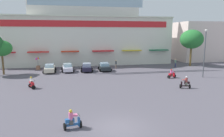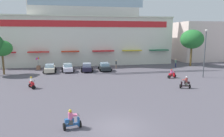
% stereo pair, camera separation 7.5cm
% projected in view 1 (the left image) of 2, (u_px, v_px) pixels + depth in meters
% --- Properties ---
extents(ground_plane, '(128.00, 128.00, 0.00)m').
position_uv_depth(ground_plane, '(97.00, 85.00, 28.13)').
color(ground_plane, '#56515B').
extents(colonial_building, '(38.74, 17.96, 19.66)m').
position_uv_depth(colonial_building, '(84.00, 27.00, 49.49)').
color(colonial_building, silver).
rests_on(colonial_building, ground).
extents(flank_building_right, '(11.11, 8.20, 9.74)m').
position_uv_depth(flank_building_right, '(198.00, 42.00, 53.58)').
color(flank_building_right, beige).
rests_on(flank_building_right, ground).
extents(plaza_tree_1, '(4.75, 4.90, 7.74)m').
position_uv_depth(plaza_tree_1, '(192.00, 39.00, 43.90)').
color(plaza_tree_1, brown).
rests_on(plaza_tree_1, ground).
extents(plaza_tree_2, '(3.39, 3.01, 5.81)m').
position_uv_depth(plaza_tree_2, '(2.00, 48.00, 34.83)').
color(plaza_tree_2, brown).
rests_on(plaza_tree_2, ground).
extents(parked_car_0, '(2.44, 4.55, 1.47)m').
position_uv_depth(parked_car_0, '(50.00, 68.00, 37.45)').
color(parked_car_0, beige).
rests_on(parked_car_0, ground).
extents(parked_car_1, '(2.41, 4.26, 1.49)m').
position_uv_depth(parked_car_1, '(68.00, 68.00, 38.12)').
color(parked_car_1, silver).
rests_on(parked_car_1, ground).
extents(parked_car_2, '(2.44, 4.12, 1.53)m').
position_uv_depth(parked_car_2, '(87.00, 67.00, 38.40)').
color(parked_car_2, '#1F1C31').
rests_on(parked_car_2, ground).
extents(parked_car_3, '(2.38, 4.10, 1.48)m').
position_uv_depth(parked_car_3, '(104.00, 67.00, 39.13)').
color(parked_car_3, '#22292C').
rests_on(parked_car_3, ground).
extents(scooter_rider_0, '(1.39, 0.79, 1.50)m').
position_uv_depth(scooter_rider_0, '(72.00, 121.00, 15.22)').
color(scooter_rider_0, black).
rests_on(scooter_rider_0, ground).
extents(scooter_rider_1, '(1.57, 1.09, 1.45)m').
position_uv_depth(scooter_rider_1, '(172.00, 74.00, 32.70)').
color(scooter_rider_1, black).
rests_on(scooter_rider_1, ground).
extents(scooter_rider_3, '(1.40, 0.87, 1.59)m').
position_uv_depth(scooter_rider_3, '(185.00, 83.00, 26.53)').
color(scooter_rider_3, black).
rests_on(scooter_rider_3, ground).
extents(scooter_rider_4, '(1.07, 1.43, 1.53)m').
position_uv_depth(scooter_rider_4, '(32.00, 83.00, 26.49)').
color(scooter_rider_4, black).
rests_on(scooter_rider_4, ground).
extents(pedestrian_0, '(0.36, 0.36, 1.71)m').
position_uv_depth(pedestrian_0, '(116.00, 64.00, 41.35)').
color(pedestrian_0, '#7D6355').
rests_on(pedestrian_0, ground).
extents(pedestrian_1, '(0.37, 0.37, 1.75)m').
position_uv_depth(pedestrian_1, '(175.00, 63.00, 43.00)').
color(pedestrian_1, '#1F244D').
rests_on(pedestrian_1, ground).
extents(streetlamp_near, '(0.40, 0.40, 7.54)m').
position_uv_depth(streetlamp_near, '(205.00, 50.00, 32.59)').
color(streetlamp_near, '#474C51').
rests_on(streetlamp_near, ground).
extents(balloon_vendor_cart, '(0.85, 0.94, 2.47)m').
position_uv_depth(balloon_vendor_cart, '(38.00, 64.00, 40.11)').
color(balloon_vendor_cart, '#98654C').
rests_on(balloon_vendor_cart, ground).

